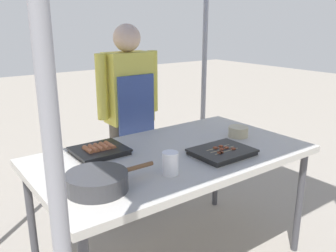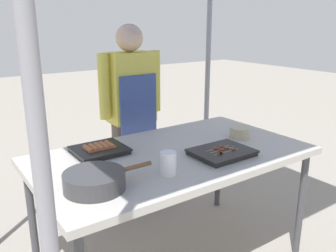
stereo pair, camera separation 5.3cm
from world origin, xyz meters
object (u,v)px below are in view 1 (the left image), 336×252
(stall_table, at_px, (173,161))
(cooking_wok, at_px, (97,181))
(tray_grilled_sausages, at_px, (99,150))
(vendor_woman, at_px, (129,106))
(drink_cup_near_edge, at_px, (170,163))
(tray_meat_skewers, at_px, (222,152))
(condiment_bowl, at_px, (238,132))

(stall_table, relative_size, cooking_wok, 3.60)
(tray_grilled_sausages, relative_size, cooking_wok, 0.67)
(cooking_wok, bearing_deg, stall_table, 17.74)
(cooking_wok, bearing_deg, vendor_woman, 52.49)
(cooking_wok, relative_size, vendor_woman, 0.30)
(tray_grilled_sausages, relative_size, drink_cup_near_edge, 2.50)
(drink_cup_near_edge, bearing_deg, tray_meat_skewers, 6.11)
(stall_table, distance_m, drink_cup_near_edge, 0.33)
(condiment_bowl, distance_m, drink_cup_near_edge, 0.77)
(tray_grilled_sausages, height_order, tray_meat_skewers, tray_grilled_sausages)
(stall_table, bearing_deg, tray_grilled_sausages, 145.93)
(stall_table, relative_size, drink_cup_near_edge, 13.51)
(stall_table, bearing_deg, tray_meat_skewers, -43.52)
(tray_grilled_sausages, bearing_deg, cooking_wok, -116.75)
(cooking_wok, xyz_separation_m, drink_cup_near_edge, (0.37, -0.06, 0.01))
(cooking_wok, distance_m, vendor_woman, 1.18)
(drink_cup_near_edge, bearing_deg, tray_grilled_sausages, 108.06)
(cooking_wok, relative_size, condiment_bowl, 3.37)
(tray_meat_skewers, bearing_deg, cooking_wok, 178.96)
(tray_grilled_sausages, distance_m, drink_cup_near_edge, 0.51)
(cooking_wok, distance_m, condiment_bowl, 1.11)
(stall_table, xyz_separation_m, drink_cup_near_edge, (-0.20, -0.24, 0.11))
(stall_table, height_order, tray_meat_skewers, tray_meat_skewers)
(stall_table, relative_size, tray_meat_skewers, 4.75)
(stall_table, relative_size, tray_grilled_sausages, 5.40)
(drink_cup_near_edge, relative_size, vendor_woman, 0.08)
(tray_meat_skewers, relative_size, condiment_bowl, 2.56)
(condiment_bowl, bearing_deg, vendor_woman, 116.43)
(tray_grilled_sausages, xyz_separation_m, drink_cup_near_edge, (0.16, -0.48, 0.04))
(tray_meat_skewers, xyz_separation_m, vendor_woman, (-0.06, 0.95, 0.10))
(drink_cup_near_edge, bearing_deg, condiment_bowl, 17.00)
(tray_meat_skewers, bearing_deg, condiment_bowl, 28.92)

